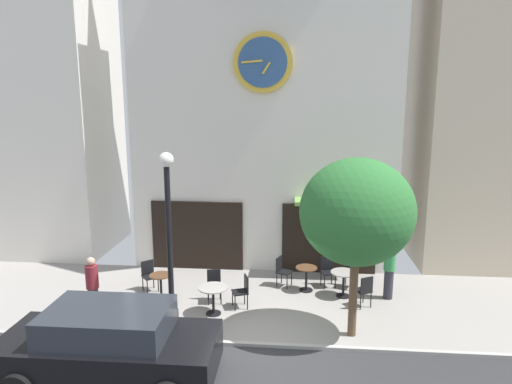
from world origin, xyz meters
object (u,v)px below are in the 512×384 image
Objects in this scene: cafe_chair_facing_street at (243,289)px; pedestrian_green at (389,270)px; cafe_table_near_curb at (344,279)px; street_tree at (357,212)px; cafe_chair_by_entrance at (282,269)px; pedestrian_maroon at (93,287)px; cafe_table_center_left at (306,275)px; cafe_chair_curbside at (149,273)px; parked_car_black at (109,345)px; cafe_chair_left_end at (214,283)px; cafe_table_center at (161,283)px; cafe_chair_near_tree at (351,270)px; cafe_chair_facing_wall at (327,269)px; street_lamp at (169,239)px; cafe_chair_near_lamp at (364,289)px; cafe_table_center_right at (213,294)px.

cafe_chair_facing_street is 4.18m from pedestrian_green.
street_tree is at bearing -90.39° from cafe_table_near_curb.
cafe_chair_by_entrance is 0.54× the size of pedestrian_maroon.
cafe_table_center_left is (-1.04, 2.54, -2.56)m from street_tree.
cafe_chair_curbside is 0.21× the size of parked_car_black.
cafe_chair_facing_street is (0.85, -0.33, 0.00)m from cafe_chair_left_end.
cafe_chair_near_tree is at bearing 14.49° from cafe_table_center.
cafe_chair_near_tree reaches higher than cafe_table_center_left.
pedestrian_maroon reaches higher than cafe_chair_curbside.
cafe_chair_facing_wall is 2.94m from cafe_chair_facing_street.
street_tree reaches higher than cafe_chair_facing_wall.
cafe_chair_left_end reaches higher than cafe_table_center_left.
street_lamp reaches higher than cafe_chair_facing_street.
cafe_chair_facing_street is at bearing -144.53° from cafe_chair_facing_wall.
cafe_chair_facing_wall is at bearing 97.56° from street_tree.
cafe_chair_curbside is at bearing -172.54° from cafe_chair_near_tree.
cafe_chair_near_lamp is (4.97, 1.33, -1.69)m from street_lamp.
street_lamp is 6.23m from pedestrian_green.
pedestrian_maroon is (-5.50, -2.27, 0.37)m from cafe_table_center_left.
cafe_chair_curbside is at bearing -169.99° from cafe_chair_by_entrance.
cafe_chair_left_end reaches higher than cafe_table_center_right.
cafe_table_center_right is 0.87× the size of cafe_chair_facing_street.
cafe_chair_facing_street is at bearing 32.51° from cafe_table_center_right.
pedestrian_maroon is (-3.75, -0.99, 0.33)m from cafe_chair_facing_street.
cafe_chair_near_tree is at bearing 29.72° from street_lamp.
cafe_table_center reaches higher than cafe_table_near_curb.
cafe_chair_near_tree is at bearing 7.46° from cafe_chair_curbside.
cafe_table_center_right is 0.47× the size of pedestrian_maroon.
pedestrian_green reaches higher than cafe_chair_by_entrance.
cafe_chair_curbside is at bearing 162.89° from cafe_chair_facing_street.
parked_car_black is at bearing -144.90° from pedestrian_green.
cafe_chair_near_tree is (4.77, 2.73, -1.69)m from street_lamp.
cafe_chair_near_lamp is (4.14, -0.05, 0.00)m from cafe_chair_left_end.
cafe_chair_left_end is 1.00× the size of cafe_chair_facing_street.
cafe_chair_near_lamp is at bearing 15.02° from street_lamp.
cafe_table_near_curb is at bearing 9.53° from cafe_chair_left_end.
parked_car_black is at bearing -131.81° from cafe_chair_facing_wall.
parked_car_black is at bearing -59.60° from pedestrian_maroon.
cafe_chair_facing_street is (-1.01, -1.58, 0.00)m from cafe_chair_by_entrance.
cafe_table_near_curb is (1.06, -0.33, 0.06)m from cafe_table_center_left.
cafe_table_center is 0.84× the size of cafe_chair_facing_wall.
street_tree is at bearing -2.74° from street_lamp.
cafe_chair_near_tree is at bearing 16.67° from cafe_table_center_left.
cafe_table_center_right reaches higher than cafe_table_center.
pedestrian_green is 8.05m from pedestrian_maroon.
cafe_table_center is 0.84× the size of cafe_chair_near_tree.
cafe_table_center_left is at bearing 13.77° from cafe_table_center.
pedestrian_green is (0.77, 0.65, 0.33)m from cafe_chair_near_lamp.
cafe_chair_curbside is (-2.17, 1.36, -0.03)m from cafe_table_center_right.
cafe_chair_near_tree is 1.00× the size of cafe_chair_by_entrance.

